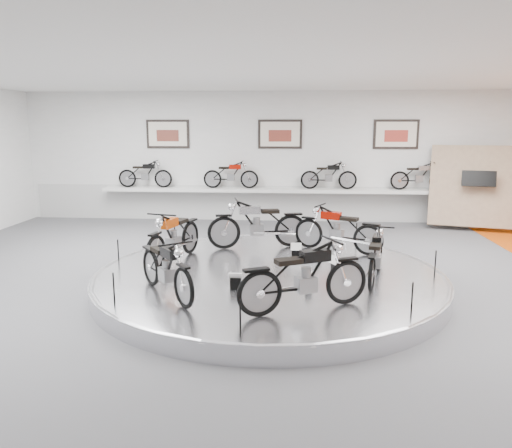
# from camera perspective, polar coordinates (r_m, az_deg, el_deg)

# --- Properties ---
(floor) EXTENTS (16.00, 16.00, 0.00)m
(floor) POSITION_cam_1_polar(r_m,az_deg,el_deg) (9.08, 1.41, -7.81)
(floor) COLOR #525254
(floor) RESTS_ON ground
(ceiling) EXTENTS (16.00, 16.00, 0.00)m
(ceiling) POSITION_cam_1_polar(r_m,az_deg,el_deg) (8.65, 1.54, 18.12)
(ceiling) COLOR white
(ceiling) RESTS_ON wall_back
(wall_back) EXTENTS (16.00, 0.00, 16.00)m
(wall_back) POSITION_cam_1_polar(r_m,az_deg,el_deg) (15.61, 2.74, 7.65)
(wall_back) COLOR silver
(wall_back) RESTS_ON floor
(wall_front) EXTENTS (16.00, 0.00, 16.00)m
(wall_front) POSITION_cam_1_polar(r_m,az_deg,el_deg) (1.89, -9.62, -19.23)
(wall_front) COLOR silver
(wall_front) RESTS_ON floor
(dado_band) EXTENTS (15.68, 0.04, 1.10)m
(dado_band) POSITION_cam_1_polar(r_m,az_deg,el_deg) (15.75, 2.69, 2.38)
(dado_band) COLOR #BCBCBA
(dado_band) RESTS_ON floor
(display_platform) EXTENTS (6.40, 6.40, 0.30)m
(display_platform) POSITION_cam_1_polar(r_m,az_deg,el_deg) (9.32, 1.51, -6.34)
(display_platform) COLOR silver
(display_platform) RESTS_ON floor
(platform_rim) EXTENTS (6.40, 6.40, 0.10)m
(platform_rim) POSITION_cam_1_polar(r_m,az_deg,el_deg) (9.28, 1.51, -5.63)
(platform_rim) COLOR #B2B2BA
(platform_rim) RESTS_ON display_platform
(shelf) EXTENTS (11.00, 0.55, 0.10)m
(shelf) POSITION_cam_1_polar(r_m,az_deg,el_deg) (15.41, 2.68, 3.87)
(shelf) COLOR silver
(shelf) RESTS_ON wall_back
(poster_left) EXTENTS (1.35, 0.06, 0.88)m
(poster_left) POSITION_cam_1_polar(r_m,az_deg,el_deg) (16.02, -10.05, 10.09)
(poster_left) COLOR #F0E6CF
(poster_left) RESTS_ON wall_back
(poster_center) EXTENTS (1.35, 0.06, 0.88)m
(poster_center) POSITION_cam_1_polar(r_m,az_deg,el_deg) (15.54, 2.77, 10.22)
(poster_center) COLOR #F0E6CF
(poster_center) RESTS_ON wall_back
(poster_right) EXTENTS (1.35, 0.06, 0.88)m
(poster_right) POSITION_cam_1_polar(r_m,az_deg,el_deg) (15.84, 15.72, 9.84)
(poster_right) COLOR #F0E6CF
(poster_right) RESTS_ON wall_back
(display_panel) EXTENTS (2.56, 1.52, 2.30)m
(display_panel) POSITION_cam_1_polar(r_m,az_deg,el_deg) (15.66, 23.62, 3.99)
(display_panel) COLOR tan
(display_panel) RESTS_ON floor
(shelf_bike_a) EXTENTS (1.22, 0.43, 0.73)m
(shelf_bike_a) POSITION_cam_1_polar(r_m,az_deg,el_deg) (16.03, -12.56, 5.40)
(shelf_bike_a) COLOR black
(shelf_bike_a) RESTS_ON shelf
(shelf_bike_b) EXTENTS (1.22, 0.43, 0.73)m
(shelf_bike_b) POSITION_cam_1_polar(r_m,az_deg,el_deg) (15.47, -2.89, 5.45)
(shelf_bike_b) COLOR #8B0E02
(shelf_bike_b) RESTS_ON shelf
(shelf_bike_c) EXTENTS (1.22, 0.43, 0.73)m
(shelf_bike_c) POSITION_cam_1_polar(r_m,az_deg,el_deg) (15.39, 8.31, 5.32)
(shelf_bike_c) COLOR black
(shelf_bike_c) RESTS_ON shelf
(shelf_bike_d) EXTENTS (1.22, 0.43, 0.73)m
(shelf_bike_d) POSITION_cam_1_polar(r_m,az_deg,el_deg) (15.81, 18.15, 5.03)
(shelf_bike_d) COLOR #AFAEB2
(shelf_bike_d) RESTS_ON shelf
(bike_a) EXTENTS (1.78, 1.27, 0.99)m
(bike_a) POSITION_cam_1_polar(r_m,az_deg,el_deg) (10.74, 9.33, -0.56)
(bike_a) COLOR #8B0E02
(bike_a) RESTS_ON display_platform
(bike_b) EXTENTS (1.96, 1.05, 1.10)m
(bike_b) POSITION_cam_1_polar(r_m,az_deg,el_deg) (10.93, 0.18, 0.07)
(bike_b) COLOR #AFAEB2
(bike_b) RESTS_ON display_platform
(bike_c) EXTENTS (1.07, 1.88, 1.04)m
(bike_c) POSITION_cam_1_polar(r_m,az_deg,el_deg) (9.93, -9.38, -1.37)
(bike_c) COLOR #AE3B07
(bike_c) RESTS_ON display_platform
(bike_d) EXTENTS (1.44, 1.63, 0.95)m
(bike_d) POSITION_cam_1_polar(r_m,az_deg,el_deg) (7.97, -10.25, -4.87)
(bike_d) COLOR black
(bike_d) RESTS_ON display_platform
(bike_e) EXTENTS (1.86, 1.33, 1.04)m
(bike_e) POSITION_cam_1_polar(r_m,az_deg,el_deg) (7.27, 5.58, -5.95)
(bike_e) COLOR black
(bike_e) RESTS_ON display_platform
(bike_f) EXTENTS (0.92, 1.62, 0.90)m
(bike_f) POSITION_cam_1_polar(r_m,az_deg,el_deg) (8.86, 13.57, -3.53)
(bike_f) COLOR black
(bike_f) RESTS_ON display_platform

